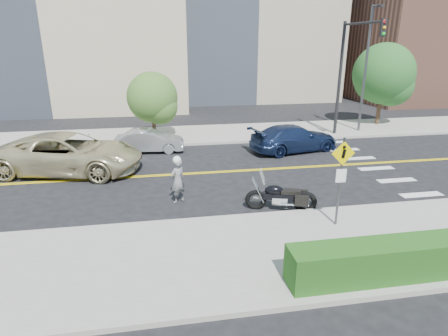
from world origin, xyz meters
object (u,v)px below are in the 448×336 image
parked_car_silver (150,141)px  suv (69,153)px  parked_car_blue (294,138)px  motorcyclist (178,180)px  motorcycle (282,191)px  pedestrian_sign (341,174)px

parked_car_silver → suv: bearing=133.2°
suv → parked_car_blue: bearing=-68.4°
motorcyclist → suv: size_ratio=0.28×
motorcyclist → parked_car_blue: size_ratio=0.37×
motorcycle → parked_car_silver: bearing=136.1°
parked_car_silver → parked_car_blue: 8.22m
pedestrian_sign → parked_car_silver: size_ratio=0.78×
motorcyclist → parked_car_blue: motorcyclist is taller
motorcycle → parked_car_blue: 8.15m
motorcyclist → motorcycle: bearing=123.2°
parked_car_silver → parked_car_blue: bearing=-93.7°
motorcyclist → parked_car_silver: bearing=-117.3°
suv → parked_car_silver: 4.72m
pedestrian_sign → suv: size_ratio=0.44×
motorcyclist → suv: 6.59m
motorcyclist → parked_car_silver: (-1.21, 7.34, -0.31)m
motorcycle → parked_car_blue: bearing=83.5°
motorcyclist → parked_car_silver: size_ratio=0.49×
parked_car_silver → motorcyclist: bearing=-165.9°
pedestrian_sign → parked_car_silver: 12.26m
suv → parked_car_silver: size_ratio=1.77×
suv → motorcyclist: bearing=-118.7°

